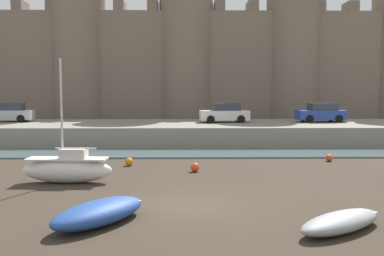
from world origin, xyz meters
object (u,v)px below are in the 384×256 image
(car_quay_west, at_px, (9,113))
(car_quay_centre_east, at_px, (321,113))
(mooring_buoy_mid_mud, at_px, (129,162))
(mooring_buoy_near_channel, at_px, (329,158))
(rowboat_midflat_left, at_px, (341,221))
(rowboat_foreground_right, at_px, (99,212))
(car_quay_centre_west, at_px, (225,113))
(mooring_buoy_near_shore, at_px, (66,160))
(sailboat_near_channel_left, at_px, (68,168))
(mooring_buoy_off_centre, at_px, (195,167))

(car_quay_west, bearing_deg, car_quay_centre_east, -1.13)
(mooring_buoy_mid_mud, xyz_separation_m, mooring_buoy_near_channel, (11.81, 1.44, -0.02))
(rowboat_midflat_left, bearing_deg, car_quay_west, 128.13)
(car_quay_west, bearing_deg, mooring_buoy_near_channel, -27.01)
(car_quay_centre_east, bearing_deg, mooring_buoy_near_channel, -104.48)
(rowboat_foreground_right, height_order, mooring_buoy_near_channel, rowboat_foreground_right)
(mooring_buoy_mid_mud, height_order, mooring_buoy_near_channel, mooring_buoy_mid_mud)
(car_quay_centre_west, bearing_deg, car_quay_west, 177.29)
(mooring_buoy_near_channel, xyz_separation_m, car_quay_centre_west, (-5.30, 11.26, 2.09))
(mooring_buoy_near_shore, bearing_deg, mooring_buoy_mid_mud, -13.92)
(rowboat_foreground_right, bearing_deg, mooring_buoy_near_shore, 109.59)
(mooring_buoy_near_shore, distance_m, mooring_buoy_near_channel, 15.65)
(rowboat_midflat_left, distance_m, mooring_buoy_near_shore, 17.35)
(mooring_buoy_mid_mud, distance_m, mooring_buoy_near_shore, 3.94)
(mooring_buoy_mid_mud, bearing_deg, sailboat_near_channel_left, -116.12)
(sailboat_near_channel_left, distance_m, mooring_buoy_near_channel, 15.30)
(car_quay_west, bearing_deg, mooring_buoy_near_shore, -57.07)
(rowboat_foreground_right, xyz_separation_m, mooring_buoy_near_shore, (-4.26, 11.96, -0.20))
(sailboat_near_channel_left, relative_size, mooring_buoy_near_shore, 14.62)
(mooring_buoy_near_shore, relative_size, mooring_buoy_near_channel, 0.92)
(car_quay_west, bearing_deg, sailboat_near_channel_left, -61.75)
(car_quay_west, height_order, car_quay_centre_west, same)
(car_quay_west, relative_size, car_quay_centre_east, 1.00)
(car_quay_centre_west, bearing_deg, mooring_buoy_near_shore, -131.35)
(mooring_buoy_near_channel, relative_size, car_quay_centre_west, 0.10)
(rowboat_midflat_left, bearing_deg, mooring_buoy_near_channel, 73.65)
(sailboat_near_channel_left, relative_size, mooring_buoy_off_centre, 12.03)
(car_quay_centre_east, bearing_deg, mooring_buoy_off_centre, -126.69)
(rowboat_midflat_left, height_order, mooring_buoy_near_shore, rowboat_midflat_left)
(mooring_buoy_near_channel, distance_m, car_quay_centre_west, 12.62)
(mooring_buoy_near_channel, bearing_deg, car_quay_centre_west, 115.19)
(car_quay_west, distance_m, car_quay_centre_east, 26.82)
(mooring_buoy_near_channel, bearing_deg, sailboat_near_channel_left, -156.82)
(rowboat_midflat_left, height_order, mooring_buoy_off_centre, rowboat_midflat_left)
(rowboat_foreground_right, xyz_separation_m, car_quay_centre_east, (14.38, 24.06, 1.91))
(sailboat_near_channel_left, bearing_deg, mooring_buoy_near_channel, 23.18)
(mooring_buoy_off_centre, bearing_deg, car_quay_centre_west, 79.01)
(rowboat_midflat_left, relative_size, mooring_buoy_near_channel, 8.32)
(car_quay_centre_east, bearing_deg, sailboat_near_channel_left, -134.06)
(mooring_buoy_near_shore, height_order, mooring_buoy_near_channel, mooring_buoy_near_channel)
(mooring_buoy_mid_mud, relative_size, mooring_buoy_off_centre, 0.98)
(rowboat_midflat_left, distance_m, mooring_buoy_off_centre, 10.79)
(rowboat_foreground_right, relative_size, car_quay_centre_east, 0.94)
(mooring_buoy_off_centre, height_order, car_quay_west, car_quay_west)
(sailboat_near_channel_left, height_order, rowboat_foreground_right, sailboat_near_channel_left)
(rowboat_midflat_left, bearing_deg, car_quay_centre_west, 93.29)
(rowboat_midflat_left, xyz_separation_m, mooring_buoy_near_shore, (-11.75, 12.76, -0.10))
(mooring_buoy_near_channel, bearing_deg, mooring_buoy_near_shore, -178.22)
(sailboat_near_channel_left, distance_m, car_quay_centre_east, 24.59)
(mooring_buoy_mid_mud, distance_m, car_quay_west, 18.24)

